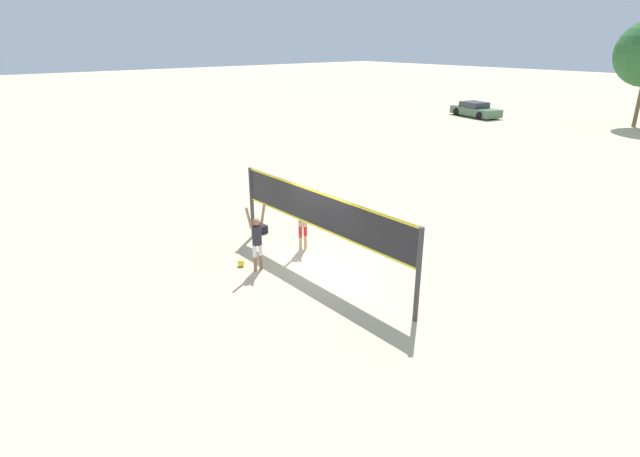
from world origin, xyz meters
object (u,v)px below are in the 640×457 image
(player_blocker, at_px, (303,219))
(volleyball_net, at_px, (320,217))
(parked_car_near, at_px, (475,110))
(gear_bag, at_px, (261,228))
(player_spiker, at_px, (257,237))
(volleyball, at_px, (241,263))

(player_blocker, bearing_deg, volleyball_net, 69.05)
(volleyball_net, xyz_separation_m, parked_car_near, (-14.88, 29.94, -1.10))
(volleyball_net, distance_m, gear_bag, 4.05)
(player_spiker, xyz_separation_m, parked_car_near, (-13.67, 31.30, -0.48))
(parked_car_near, bearing_deg, player_spiker, -53.78)
(player_spiker, height_order, player_blocker, player_spiker)
(player_spiker, relative_size, parked_car_near, 0.42)
(player_spiker, distance_m, volleyball, 1.12)
(player_spiker, height_order, gear_bag, player_spiker)
(gear_bag, bearing_deg, player_spiker, -34.74)
(player_spiker, xyz_separation_m, gear_bag, (-2.52, 1.75, -0.91))
(gear_bag, distance_m, parked_car_near, 31.59)
(volleyball_net, xyz_separation_m, gear_bag, (-3.73, 0.38, -1.53))
(volleyball, bearing_deg, player_blocker, 85.53)
(player_blocker, height_order, parked_car_near, player_blocker)
(volleyball, bearing_deg, gear_bag, 134.54)
(volleyball_net, distance_m, parked_car_near, 33.45)
(gear_bag, relative_size, parked_car_near, 0.10)
(volleyball, relative_size, gear_bag, 0.45)
(volleyball_net, height_order, player_blocker, volleyball_net)
(player_spiker, bearing_deg, volleyball_net, -41.65)
(parked_car_near, bearing_deg, volleyball_net, -50.95)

